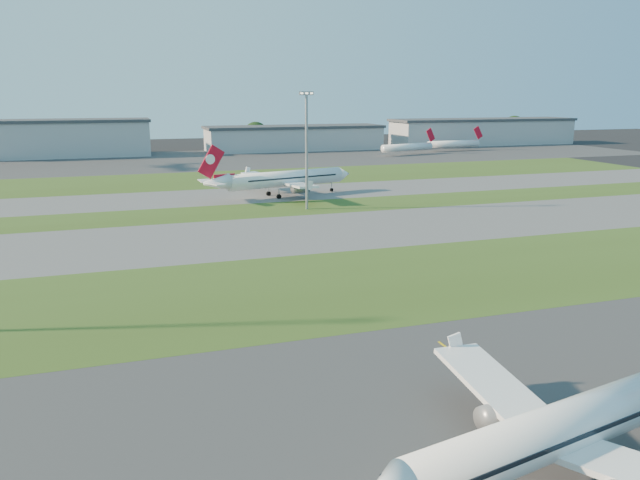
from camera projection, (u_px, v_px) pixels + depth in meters
name	position (u px, v px, depth m)	size (l,w,h in m)	color
grass_strip_a	(325.00, 287.00, 83.68)	(300.00, 34.00, 0.01)	#334918
taxiway_a	(266.00, 235.00, 114.14)	(300.00, 32.00, 0.01)	#515154
grass_strip_b	(239.00, 212.00, 137.22)	(300.00, 18.00, 0.01)	#334918
taxiway_b	(222.00, 196.00, 157.53)	(300.00, 26.00, 0.01)	#515154
grass_strip_c	(203.00, 180.00, 187.99)	(300.00, 40.00, 0.01)	#334918
apron_far	(181.00, 160.00, 243.37)	(400.00, 80.00, 0.01)	#333335
airliner_parked	(570.00, 427.00, 41.38)	(33.02, 27.74, 10.40)	white
airliner_taxiing	(285.00, 179.00, 156.91)	(38.65, 32.39, 12.27)	white
mini_jet_near	(408.00, 147.00, 264.31)	(28.16, 9.41, 9.48)	white
mini_jet_far	(454.00, 144.00, 282.34)	(28.64, 4.50, 9.48)	white
light_mast_centre	(307.00, 143.00, 136.64)	(3.20, 0.70, 25.80)	gray
hangar_west	(60.00, 138.00, 255.40)	(71.40, 23.00, 15.20)	gray
hangar_east	(294.00, 138.00, 286.81)	(81.60, 23.00, 11.20)	gray
hangar_far_east	(483.00, 132.00, 317.54)	(96.90, 23.00, 13.20)	gray
tree_mid_west	(124.00, 139.00, 273.70)	(9.90, 9.90, 10.80)	black
tree_mid_east	(256.00, 134.00, 294.82)	(11.55, 11.55, 12.60)	black
tree_east	(401.00, 133.00, 316.34)	(10.45, 10.45, 11.40)	black
tree_far_east	(514.00, 127.00, 341.40)	(12.65, 12.65, 13.80)	black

